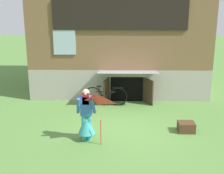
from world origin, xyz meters
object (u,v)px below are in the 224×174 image
Objects in this scene: wooden_crate at (186,127)px; person at (86,119)px; kite at (96,106)px; bicycle_black at (105,96)px.

person is at bearing -167.72° from wooden_crate.
wooden_crate is at bearing 7.56° from person.
kite is 3.86m from bicycle_black.
kite is 0.86× the size of bicycle_black.
person reaches higher than wooden_crate.
person is 1.05× the size of kite.
kite reaches higher than wooden_crate.
bicycle_black is at bearing 77.80° from person.
wooden_crate is (3.17, 0.69, -0.52)m from person.
person is 0.91× the size of bicycle_black.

